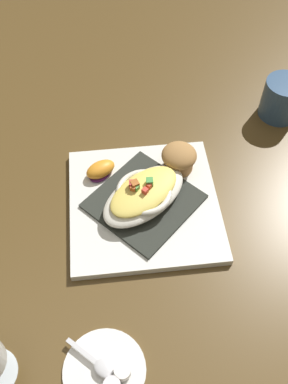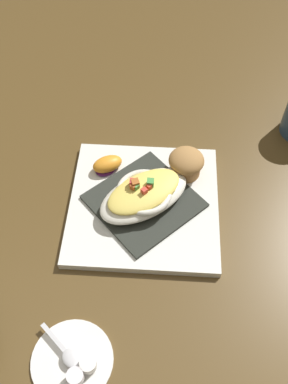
# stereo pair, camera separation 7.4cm
# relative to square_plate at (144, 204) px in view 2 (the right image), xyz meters

# --- Properties ---
(ground_plane) EXTENTS (2.60, 2.60, 0.00)m
(ground_plane) POSITION_rel_square_plate_xyz_m (0.00, 0.00, -0.01)
(ground_plane) COLOR #523C1C
(square_plate) EXTENTS (0.29, 0.29, 0.01)m
(square_plate) POSITION_rel_square_plate_xyz_m (0.00, 0.00, 0.00)
(square_plate) COLOR white
(square_plate) RESTS_ON ground_plane
(folded_napkin) EXTENTS (0.23, 0.23, 0.01)m
(folded_napkin) POSITION_rel_square_plate_xyz_m (0.00, 0.00, 0.01)
(folded_napkin) COLOR #2C2F29
(folded_napkin) RESTS_ON square_plate
(gratin_dish) EXTENTS (0.19, 0.17, 0.05)m
(gratin_dish) POSITION_rel_square_plate_xyz_m (0.00, -0.00, 0.03)
(gratin_dish) COLOR silver
(gratin_dish) RESTS_ON folded_napkin
(muffin) EXTENTS (0.07, 0.07, 0.05)m
(muffin) POSITION_rel_square_plate_xyz_m (-0.08, -0.07, 0.03)
(muffin) COLOR #A46E3B
(muffin) RESTS_ON square_plate
(orange_garnish) EXTENTS (0.07, 0.06, 0.03)m
(orange_garnish) POSITION_rel_square_plate_xyz_m (0.07, -0.08, 0.02)
(orange_garnish) COLOR #521D5B
(orange_garnish) RESTS_ON square_plate
(creamer_saucer) EXTENTS (0.12, 0.12, 0.01)m
(creamer_saucer) POSITION_rel_square_plate_xyz_m (0.11, 0.27, -0.00)
(creamer_saucer) COLOR white
(creamer_saucer) RESTS_ON ground_plane
(spoon) EXTENTS (0.07, 0.07, 0.01)m
(spoon) POSITION_rel_square_plate_xyz_m (0.12, 0.26, 0.01)
(spoon) COLOR silver
(spoon) RESTS_ON creamer_saucer
(creamer_cup_0) EXTENTS (0.02, 0.02, 0.02)m
(creamer_cup_0) POSITION_rel_square_plate_xyz_m (0.10, 0.29, 0.01)
(creamer_cup_0) COLOR white
(creamer_cup_0) RESTS_ON creamer_saucer
(creamer_cup_1) EXTENTS (0.02, 0.02, 0.02)m
(creamer_cup_1) POSITION_rel_square_plate_xyz_m (0.09, 0.28, 0.01)
(creamer_cup_1) COLOR white
(creamer_cup_1) RESTS_ON creamer_saucer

